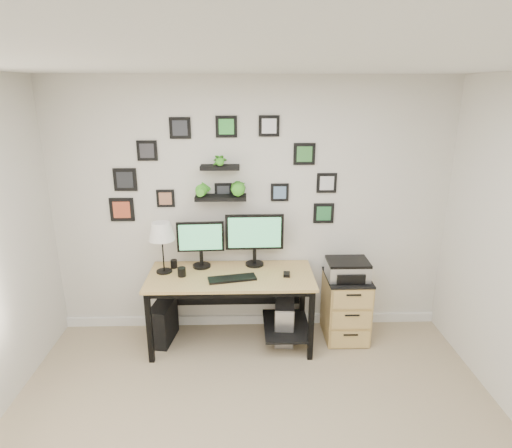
{
  "coord_description": "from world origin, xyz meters",
  "views": [
    {
      "loc": [
        -0.07,
        -2.16,
        2.48
      ],
      "look_at": [
        0.04,
        1.83,
        1.2
      ],
      "focal_mm": 30.0,
      "sensor_mm": 36.0,
      "label": 1
    }
  ],
  "objects_px": {
    "mug": "(182,272)",
    "printer": "(348,269)",
    "table_lamp": "(162,233)",
    "pc_tower_grey": "(284,320)",
    "file_cabinet": "(346,307)",
    "monitor_right": "(255,236)",
    "monitor_left": "(201,241)",
    "desk": "(235,285)",
    "pc_tower_black": "(163,322)"
  },
  "relations": [
    {
      "from": "file_cabinet",
      "to": "printer",
      "type": "relative_size",
      "value": 1.66
    },
    {
      "from": "monitor_left",
      "to": "printer",
      "type": "xyz_separation_m",
      "value": [
        1.45,
        -0.13,
        -0.26
      ]
    },
    {
      "from": "pc_tower_black",
      "to": "monitor_left",
      "type": "bearing_deg",
      "value": 27.88
    },
    {
      "from": "mug",
      "to": "pc_tower_grey",
      "type": "distance_m",
      "value": 1.16
    },
    {
      "from": "monitor_right",
      "to": "desk",
      "type": "bearing_deg",
      "value": -135.98
    },
    {
      "from": "pc_tower_black",
      "to": "mug",
      "type": "bearing_deg",
      "value": -10.74
    },
    {
      "from": "monitor_left",
      "to": "pc_tower_grey",
      "type": "relative_size",
      "value": 1.07
    },
    {
      "from": "pc_tower_grey",
      "to": "monitor_right",
      "type": "bearing_deg",
      "value": 151.43
    },
    {
      "from": "pc_tower_black",
      "to": "desk",
      "type": "bearing_deg",
      "value": 6.93
    },
    {
      "from": "pc_tower_grey",
      "to": "table_lamp",
      "type": "bearing_deg",
      "value": 179.01
    },
    {
      "from": "desk",
      "to": "pc_tower_grey",
      "type": "relative_size",
      "value": 3.61
    },
    {
      "from": "monitor_right",
      "to": "printer",
      "type": "bearing_deg",
      "value": -9.77
    },
    {
      "from": "desk",
      "to": "file_cabinet",
      "type": "height_order",
      "value": "desk"
    },
    {
      "from": "monitor_right",
      "to": "pc_tower_grey",
      "type": "bearing_deg",
      "value": -28.57
    },
    {
      "from": "file_cabinet",
      "to": "printer",
      "type": "xyz_separation_m",
      "value": [
        -0.01,
        -0.02,
        0.43
      ]
    },
    {
      "from": "pc_tower_black",
      "to": "monitor_right",
      "type": "bearing_deg",
      "value": 19.22
    },
    {
      "from": "monitor_left",
      "to": "file_cabinet",
      "type": "bearing_deg",
      "value": -4.09
    },
    {
      "from": "mug",
      "to": "printer",
      "type": "distance_m",
      "value": 1.62
    },
    {
      "from": "mug",
      "to": "pc_tower_black",
      "type": "relative_size",
      "value": 0.22
    },
    {
      "from": "table_lamp",
      "to": "monitor_left",
      "type": "bearing_deg",
      "value": 17.46
    },
    {
      "from": "file_cabinet",
      "to": "printer",
      "type": "height_order",
      "value": "printer"
    },
    {
      "from": "desk",
      "to": "pc_tower_grey",
      "type": "height_order",
      "value": "desk"
    },
    {
      "from": "monitor_left",
      "to": "mug",
      "type": "height_order",
      "value": "monitor_left"
    },
    {
      "from": "desk",
      "to": "monitor_right",
      "type": "bearing_deg",
      "value": 44.02
    },
    {
      "from": "monitor_right",
      "to": "mug",
      "type": "relative_size",
      "value": 6.56
    },
    {
      "from": "table_lamp",
      "to": "pc_tower_grey",
      "type": "bearing_deg",
      "value": -0.99
    },
    {
      "from": "monitor_left",
      "to": "table_lamp",
      "type": "bearing_deg",
      "value": -162.54
    },
    {
      "from": "table_lamp",
      "to": "pc_tower_grey",
      "type": "relative_size",
      "value": 1.15
    },
    {
      "from": "monitor_left",
      "to": "file_cabinet",
      "type": "height_order",
      "value": "monitor_left"
    },
    {
      "from": "mug",
      "to": "pc_tower_grey",
      "type": "height_order",
      "value": "mug"
    },
    {
      "from": "monitor_left",
      "to": "printer",
      "type": "height_order",
      "value": "monitor_left"
    },
    {
      "from": "pc_tower_grey",
      "to": "printer",
      "type": "xyz_separation_m",
      "value": [
        0.62,
        0.01,
        0.55
      ]
    },
    {
      "from": "table_lamp",
      "to": "printer",
      "type": "height_order",
      "value": "table_lamp"
    },
    {
      "from": "pc_tower_grey",
      "to": "printer",
      "type": "height_order",
      "value": "printer"
    },
    {
      "from": "table_lamp",
      "to": "file_cabinet",
      "type": "bearing_deg",
      "value": 0.23
    },
    {
      "from": "table_lamp",
      "to": "pc_tower_black",
      "type": "height_order",
      "value": "table_lamp"
    },
    {
      "from": "pc_tower_grey",
      "to": "file_cabinet",
      "type": "relative_size",
      "value": 0.66
    },
    {
      "from": "desk",
      "to": "printer",
      "type": "bearing_deg",
      "value": 1.85
    },
    {
      "from": "desk",
      "to": "pc_tower_grey",
      "type": "xyz_separation_m",
      "value": [
        0.5,
        0.03,
        -0.41
      ]
    },
    {
      "from": "desk",
      "to": "pc_tower_black",
      "type": "relative_size",
      "value": 3.92
    },
    {
      "from": "monitor_left",
      "to": "monitor_right",
      "type": "height_order",
      "value": "monitor_right"
    },
    {
      "from": "monitor_left",
      "to": "desk",
      "type": "bearing_deg",
      "value": -25.96
    },
    {
      "from": "table_lamp",
      "to": "mug",
      "type": "xyz_separation_m",
      "value": [
        0.19,
        -0.11,
        -0.37
      ]
    },
    {
      "from": "file_cabinet",
      "to": "monitor_right",
      "type": "bearing_deg",
      "value": 171.7
    },
    {
      "from": "monitor_left",
      "to": "monitor_right",
      "type": "xyz_separation_m",
      "value": [
        0.54,
        0.03,
        0.04
      ]
    },
    {
      "from": "desk",
      "to": "mug",
      "type": "relative_size",
      "value": 18.11
    },
    {
      "from": "monitor_left",
      "to": "file_cabinet",
      "type": "xyz_separation_m",
      "value": [
        1.47,
        -0.1,
        -0.69
      ]
    },
    {
      "from": "monitor_right",
      "to": "table_lamp",
      "type": "relative_size",
      "value": 1.14
    },
    {
      "from": "monitor_right",
      "to": "pc_tower_grey",
      "type": "distance_m",
      "value": 0.92
    },
    {
      "from": "monitor_right",
      "to": "file_cabinet",
      "type": "xyz_separation_m",
      "value": [
        0.93,
        -0.14,
        -0.73
      ]
    }
  ]
}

